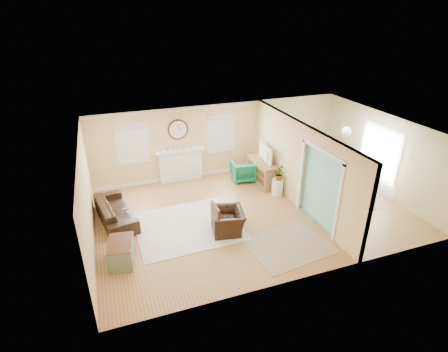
{
  "coord_description": "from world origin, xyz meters",
  "views": [
    {
      "loc": [
        -3.84,
        -8.19,
        5.54
      ],
      "look_at": [
        -0.8,
        0.3,
        1.2
      ],
      "focal_mm": 28.0,
      "sensor_mm": 36.0,
      "label": 1
    }
  ],
  "objects_px": {
    "green_chair": "(243,171)",
    "dining_table": "(322,183)",
    "sofa": "(115,211)",
    "eames_chair": "(228,221)",
    "credenza": "(262,172)"
  },
  "relations": [
    {
      "from": "green_chair",
      "to": "dining_table",
      "type": "xyz_separation_m",
      "value": [
        2.1,
        -1.75,
        -0.01
      ]
    },
    {
      "from": "green_chair",
      "to": "dining_table",
      "type": "height_order",
      "value": "green_chair"
    },
    {
      "from": "green_chair",
      "to": "dining_table",
      "type": "bearing_deg",
      "value": 147.14
    },
    {
      "from": "sofa",
      "to": "dining_table",
      "type": "height_order",
      "value": "dining_table"
    },
    {
      "from": "sofa",
      "to": "dining_table",
      "type": "bearing_deg",
      "value": -104.49
    },
    {
      "from": "sofa",
      "to": "green_chair",
      "type": "distance_m",
      "value": 4.62
    },
    {
      "from": "green_chair",
      "to": "sofa",
      "type": "bearing_deg",
      "value": 22.13
    },
    {
      "from": "sofa",
      "to": "dining_table",
      "type": "distance_m",
      "value": 6.58
    },
    {
      "from": "sofa",
      "to": "eames_chair",
      "type": "relative_size",
      "value": 2.19
    },
    {
      "from": "sofa",
      "to": "eames_chair",
      "type": "xyz_separation_m",
      "value": [
        2.86,
        -1.58,
        0.0
      ]
    },
    {
      "from": "sofa",
      "to": "green_chair",
      "type": "bearing_deg",
      "value": -84.57
    },
    {
      "from": "green_chair",
      "to": "credenza",
      "type": "bearing_deg",
      "value": 151.96
    },
    {
      "from": "green_chair",
      "to": "dining_table",
      "type": "distance_m",
      "value": 2.74
    },
    {
      "from": "eames_chair",
      "to": "credenza",
      "type": "distance_m",
      "value": 3.22
    },
    {
      "from": "eames_chair",
      "to": "green_chair",
      "type": "bearing_deg",
      "value": 161.2
    }
  ]
}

